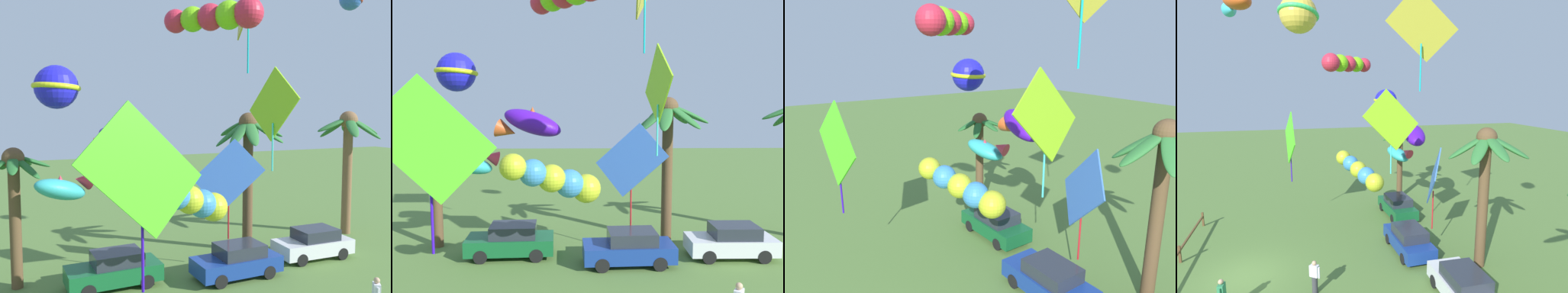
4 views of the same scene
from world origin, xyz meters
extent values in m
cylinder|color=brown|center=(1.87, 11.80, 3.41)|extent=(0.53, 0.53, 6.81)
ellipsoid|color=#2D7033|center=(2.86, 11.71, 6.48)|extent=(2.15, 0.81, 1.16)
ellipsoid|color=#2D7033|center=(2.53, 12.52, 6.44)|extent=(1.85, 1.94, 1.23)
ellipsoid|color=#2D7033|center=(1.55, 12.74, 6.48)|extent=(1.26, 2.18, 1.16)
ellipsoid|color=#2D7033|center=(1.10, 12.13, 6.24)|extent=(1.94, 1.28, 1.61)
ellipsoid|color=#2D7033|center=(1.11, 11.33, 6.31)|extent=(1.96, 1.55, 1.48)
ellipsoid|color=#2D7033|center=(1.58, 10.94, 6.33)|extent=(1.20, 2.05, 1.45)
ellipsoid|color=#2D7033|center=(2.48, 11.10, 6.37)|extent=(1.77, 1.91, 1.38)
sphere|color=brown|center=(1.87, 11.80, 6.81)|extent=(1.01, 1.01, 1.01)
ellipsoid|color=#2D7033|center=(7.95, 12.42, 6.59)|extent=(2.19, 0.93, 1.06)
cylinder|color=brown|center=(-9.44, 11.23, 2.73)|extent=(0.47, 0.47, 5.46)
ellipsoid|color=#236028|center=(-8.72, 11.37, 5.30)|extent=(1.60, 0.74, 0.74)
ellipsoid|color=#236028|center=(-9.10, 11.88, 5.29)|extent=(1.12, 1.57, 0.75)
ellipsoid|color=#236028|center=(-9.69, 11.89, 5.22)|extent=(0.93, 1.56, 0.89)
ellipsoid|color=#236028|center=(-10.07, 11.52, 5.19)|extent=(1.52, 1.03, 0.94)
ellipsoid|color=#236028|center=(-10.06, 11.01, 5.14)|extent=(1.49, 0.88, 1.04)
ellipsoid|color=#236028|center=(-9.46, 10.50, 5.27)|extent=(0.49, 1.54, 0.79)
ellipsoid|color=#236028|center=(-8.97, 10.78, 5.13)|extent=(1.34, 1.29, 1.05)
sphere|color=brown|center=(-9.44, 11.23, 5.46)|extent=(0.89, 0.89, 0.89)
cube|color=silver|center=(4.30, 9.46, 0.60)|extent=(3.92, 1.74, 0.70)
cube|color=#282D38|center=(4.45, 9.45, 1.23)|extent=(2.04, 1.52, 0.56)
cylinder|color=black|center=(3.08, 8.69, 0.30)|extent=(0.60, 0.19, 0.60)
cylinder|color=black|center=(3.10, 10.25, 0.30)|extent=(0.60, 0.19, 0.60)
cylinder|color=black|center=(5.50, 8.66, 0.30)|extent=(0.60, 0.19, 0.60)
cylinder|color=black|center=(5.52, 10.23, 0.30)|extent=(0.60, 0.19, 0.60)
cube|color=navy|center=(-0.45, 8.70, 0.60)|extent=(3.97, 1.86, 0.70)
cube|color=#282D38|center=(-0.30, 8.71, 1.23)|extent=(2.09, 1.58, 0.56)
cylinder|color=black|center=(-1.62, 7.87, 0.30)|extent=(0.61, 0.20, 0.60)
cylinder|color=black|center=(-1.69, 9.44, 0.30)|extent=(0.61, 0.20, 0.60)
cylinder|color=black|center=(0.79, 7.97, 0.30)|extent=(0.61, 0.20, 0.60)
cylinder|color=black|center=(0.73, 9.53, 0.30)|extent=(0.61, 0.20, 0.60)
cube|color=#145B2D|center=(-5.70, 9.78, 0.60)|extent=(3.98, 1.88, 0.70)
cube|color=#282D38|center=(-5.55, 9.79, 1.23)|extent=(2.10, 1.59, 0.56)
cylinder|color=black|center=(-6.87, 8.95, 0.30)|extent=(0.61, 0.21, 0.60)
cylinder|color=black|center=(-6.95, 10.51, 0.30)|extent=(0.61, 0.21, 0.60)
cylinder|color=black|center=(-4.46, 9.06, 0.30)|extent=(0.61, 0.21, 0.60)
cylinder|color=black|center=(-4.53, 10.62, 0.30)|extent=(0.61, 0.21, 0.60)
sphere|color=tan|center=(2.16, 3.25, 1.48)|extent=(0.21, 0.21, 0.21)
cube|color=#4FEB22|center=(-6.49, 2.41, 5.94)|extent=(3.40, 0.62, 3.41)
cylinder|color=#3510BF|center=(-6.49, 2.41, 3.98)|extent=(0.07, 0.07, 2.23)
ellipsoid|color=#4B11B8|center=(-4.72, 10.60, 6.09)|extent=(3.13, 1.82, 1.81)
cone|color=#CB5020|center=(-5.95, 10.79, 5.71)|extent=(1.23, 1.04, 1.11)
cone|color=#CB5020|center=(-4.72, 10.60, 6.54)|extent=(0.63, 0.63, 0.57)
sphere|color=#1E1CDB|center=(-7.83, 9.49, 8.29)|extent=(1.66, 1.66, 1.66)
torus|color=yellow|center=(-7.83, 9.49, 8.29)|extent=(2.46, 2.46, 0.32)
cube|color=#97DC20|center=(0.45, 7.33, 7.64)|extent=(0.47, 3.03, 3.05)
cylinder|color=#40DDD9|center=(0.45, 7.33, 5.90)|extent=(0.07, 0.07, 1.99)
ellipsoid|color=#32B2B5|center=(-7.69, 10.44, 4.18)|extent=(2.64, 1.95, 1.40)
cone|color=#D02E41|center=(-6.75, 10.83, 4.45)|extent=(1.09, 1.00, 0.89)
cone|color=#D02E41|center=(-7.69, 10.44, 4.54)|extent=(0.59, 0.59, 0.46)
cube|color=#3E71DC|center=(-0.18, 10.01, 4.41)|extent=(3.18, 1.40, 3.36)
cylinder|color=red|center=(-0.18, 10.01, 2.46)|extent=(0.07, 0.07, 2.23)
sphere|color=gold|center=(-2.29, 7.20, 3.66)|extent=(1.13, 1.13, 1.13)
sphere|color=#3989D3|center=(-2.94, 6.84, 3.92)|extent=(1.08, 1.08, 1.08)
sphere|color=gold|center=(-3.59, 6.47, 4.19)|extent=(1.04, 1.04, 1.04)
sphere|color=#3989D3|center=(-4.23, 6.11, 4.45)|extent=(0.99, 0.99, 0.99)
sphere|color=gold|center=(-4.88, 5.74, 4.72)|extent=(0.95, 0.95, 0.95)
sphere|color=red|center=(-3.93, 6.94, 10.58)|extent=(0.84, 0.84, 0.84)
cylinder|color=#11BAC9|center=(0.16, 8.93, 10.20)|extent=(0.08, 0.08, 2.33)
camera|label=1|loc=(-9.30, -7.66, 7.39)|focal=39.36mm
camera|label=2|loc=(-2.62, -8.14, 6.74)|focal=37.03mm
camera|label=3|loc=(9.23, -0.84, 9.82)|focal=35.06mm
camera|label=4|loc=(15.76, 2.51, 9.19)|focal=29.86mm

